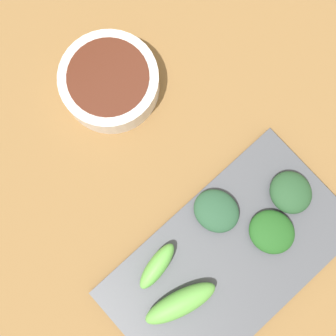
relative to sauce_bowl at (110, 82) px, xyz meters
name	(u,v)px	position (x,y,z in m)	size (l,w,h in m)	color
tabletop	(176,186)	(0.16, -0.03, -0.03)	(2.10, 2.10, 0.02)	olive
sauce_bowl	(110,82)	(0.00, 0.00, 0.00)	(0.14, 0.14, 0.04)	silver
serving_plate	(228,260)	(0.29, -0.04, -0.02)	(0.18, 0.33, 0.01)	#4A4C52
broccoli_stalk_0	(180,303)	(0.28, -0.13, 0.00)	(0.03, 0.10, 0.03)	#5FA844
broccoli_stalk_1	(157,266)	(0.23, -0.12, 0.00)	(0.02, 0.07, 0.03)	#65B849
broccoli_leafy_2	(272,232)	(0.30, 0.02, 0.00)	(0.06, 0.06, 0.02)	#21551E
broccoli_leafy_3	(291,192)	(0.27, 0.08, 0.00)	(0.06, 0.05, 0.03)	#264C2A
broccoli_leafy_4	(216,211)	(0.23, -0.01, 0.00)	(0.06, 0.05, 0.02)	#274F34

